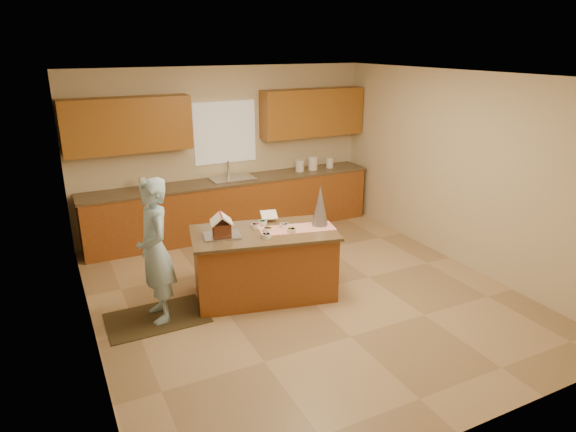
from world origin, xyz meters
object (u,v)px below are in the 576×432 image
object	(u,v)px
tinsel_tree	(320,206)
gingerbread_house	(222,227)
boy	(155,251)
island_base	(264,265)

from	to	relation	value
tinsel_tree	gingerbread_house	distance (m)	1.25
tinsel_tree	boy	size ratio (longest dim) A/B	0.31
island_base	tinsel_tree	world-z (taller)	tinsel_tree
tinsel_tree	gingerbread_house	world-z (taller)	tinsel_tree
island_base	boy	world-z (taller)	boy
island_base	gingerbread_house	distance (m)	0.77
island_base	boy	size ratio (longest dim) A/B	1.01
tinsel_tree	gingerbread_house	size ratio (longest dim) A/B	1.65
gingerbread_house	boy	bearing A→B (deg)	-176.69
island_base	boy	bearing A→B (deg)	-168.20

